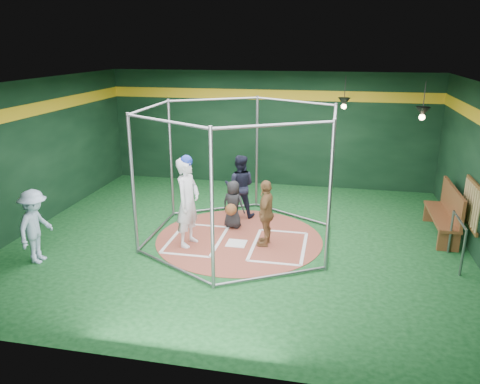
% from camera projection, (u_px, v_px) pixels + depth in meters
% --- Properties ---
extents(room_shell, '(10.10, 9.10, 3.53)m').
position_uv_depth(room_shell, '(239.00, 165.00, 10.21)').
color(room_shell, '#0D3B17').
rests_on(room_shell, ground).
extents(clay_disc, '(3.80, 3.80, 0.01)m').
position_uv_depth(clay_disc, '(239.00, 239.00, 10.74)').
color(clay_disc, brown).
rests_on(clay_disc, ground).
extents(home_plate, '(0.43, 0.43, 0.01)m').
position_uv_depth(home_plate, '(236.00, 243.00, 10.46)').
color(home_plate, white).
rests_on(home_plate, clay_disc).
extents(batter_box_left, '(1.17, 1.77, 0.01)m').
position_uv_depth(batter_box_left, '(196.00, 239.00, 10.69)').
color(batter_box_left, white).
rests_on(batter_box_left, clay_disc).
extents(batter_box_right, '(1.17, 1.77, 0.01)m').
position_uv_depth(batter_box_right, '(279.00, 246.00, 10.32)').
color(batter_box_right, white).
rests_on(batter_box_right, clay_disc).
extents(batting_cage, '(4.05, 4.67, 3.00)m').
position_uv_depth(batting_cage, '(239.00, 176.00, 10.28)').
color(batting_cage, gray).
rests_on(batting_cage, ground).
extents(bat_rack, '(0.07, 1.25, 0.98)m').
position_uv_depth(bat_rack, '(472.00, 204.00, 9.84)').
color(bat_rack, brown).
rests_on(bat_rack, room_shell).
extents(pendant_lamp_near, '(0.34, 0.34, 0.90)m').
position_uv_depth(pendant_lamp_near, '(344.00, 102.00, 12.84)').
color(pendant_lamp_near, black).
rests_on(pendant_lamp_near, room_shell).
extents(pendant_lamp_far, '(0.34, 0.34, 0.90)m').
position_uv_depth(pendant_lamp_far, '(423.00, 112.00, 11.00)').
color(pendant_lamp_far, black).
rests_on(pendant_lamp_far, room_shell).
extents(batter_figure, '(0.60, 0.79, 2.04)m').
position_uv_depth(batter_figure, '(188.00, 201.00, 10.14)').
color(batter_figure, silver).
rests_on(batter_figure, clay_disc).
extents(visitor_leopard, '(0.42, 0.89, 1.49)m').
position_uv_depth(visitor_leopard, '(266.00, 213.00, 10.20)').
color(visitor_leopard, '#AC7E4A').
rests_on(visitor_leopard, clay_disc).
extents(catcher_figure, '(0.65, 0.64, 1.17)m').
position_uv_depth(catcher_figure, '(233.00, 205.00, 11.21)').
color(catcher_figure, black).
rests_on(catcher_figure, clay_disc).
extents(umpire, '(0.83, 0.67, 1.61)m').
position_uv_depth(umpire, '(240.00, 186.00, 11.89)').
color(umpire, black).
rests_on(umpire, clay_disc).
extents(bystander_blue, '(0.61, 1.01, 1.54)m').
position_uv_depth(bystander_blue, '(35.00, 226.00, 9.42)').
color(bystander_blue, '#A9C2DF').
rests_on(bystander_blue, ground).
extents(dugout_bench, '(0.47, 2.02, 1.18)m').
position_uv_depth(dugout_bench, '(447.00, 211.00, 10.76)').
color(dugout_bench, brown).
rests_on(dugout_bench, ground).
extents(steel_railing, '(0.05, 1.12, 0.96)m').
position_uv_depth(steel_railing, '(458.00, 234.00, 9.36)').
color(steel_railing, slate).
rests_on(steel_railing, ground).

